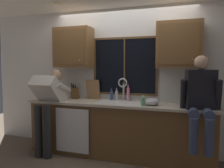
{
  "coord_description": "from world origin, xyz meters",
  "views": [
    {
      "loc": [
        1.06,
        -3.82,
        1.54
      ],
      "look_at": [
        -0.1,
        -0.3,
        1.23
      ],
      "focal_mm": 35.53,
      "sensor_mm": 36.0,
      "label": 1
    }
  ],
  "objects_px": {
    "person_sitting_on_counter": "(201,97)",
    "cutting_board": "(93,89)",
    "knife_block": "(75,93)",
    "person_standing": "(48,101)",
    "bottle_amber_small": "(111,95)",
    "mixing_bowl": "(152,102)",
    "soap_dispenser": "(143,101)",
    "bottle_green_glass": "(117,95)",
    "bottle_tall_clear": "(128,94)"
  },
  "relations": [
    {
      "from": "mixing_bowl",
      "to": "soap_dispenser",
      "type": "distance_m",
      "value": 0.14
    },
    {
      "from": "person_standing",
      "to": "mixing_bowl",
      "type": "xyz_separation_m",
      "value": [
        1.75,
        0.19,
        0.04
      ]
    },
    {
      "from": "mixing_bowl",
      "to": "soap_dispenser",
      "type": "bearing_deg",
      "value": -152.65
    },
    {
      "from": "bottle_tall_clear",
      "to": "bottle_amber_small",
      "type": "distance_m",
      "value": 0.31
    },
    {
      "from": "soap_dispenser",
      "to": "bottle_amber_small",
      "type": "height_order",
      "value": "bottle_amber_small"
    },
    {
      "from": "mixing_bowl",
      "to": "bottle_tall_clear",
      "type": "height_order",
      "value": "bottle_tall_clear"
    },
    {
      "from": "knife_block",
      "to": "soap_dispenser",
      "type": "distance_m",
      "value": 1.35
    },
    {
      "from": "cutting_board",
      "to": "soap_dispenser",
      "type": "height_order",
      "value": "cutting_board"
    },
    {
      "from": "mixing_bowl",
      "to": "bottle_green_glass",
      "type": "distance_m",
      "value": 0.71
    },
    {
      "from": "bottle_green_glass",
      "to": "bottle_tall_clear",
      "type": "xyz_separation_m",
      "value": [
        0.19,
        0.06,
        0.03
      ]
    },
    {
      "from": "cutting_board",
      "to": "bottle_green_glass",
      "type": "relative_size",
      "value": 1.61
    },
    {
      "from": "person_standing",
      "to": "knife_block",
      "type": "relative_size",
      "value": 4.6
    },
    {
      "from": "mixing_bowl",
      "to": "soap_dispenser",
      "type": "height_order",
      "value": "soap_dispenser"
    },
    {
      "from": "bottle_green_glass",
      "to": "bottle_tall_clear",
      "type": "bearing_deg",
      "value": 16.5
    },
    {
      "from": "soap_dispenser",
      "to": "bottle_amber_small",
      "type": "xyz_separation_m",
      "value": [
        -0.64,
        0.37,
        0.03
      ]
    },
    {
      "from": "person_standing",
      "to": "person_sitting_on_counter",
      "type": "distance_m",
      "value": 2.45
    },
    {
      "from": "person_standing",
      "to": "bottle_amber_small",
      "type": "relative_size",
      "value": 6.82
    },
    {
      "from": "person_sitting_on_counter",
      "to": "bottle_tall_clear",
      "type": "bearing_deg",
      "value": 156.24
    },
    {
      "from": "bottle_amber_small",
      "to": "soap_dispenser",
      "type": "bearing_deg",
      "value": -30.05
    },
    {
      "from": "bottle_tall_clear",
      "to": "mixing_bowl",
      "type": "bearing_deg",
      "value": -35.11
    },
    {
      "from": "cutting_board",
      "to": "mixing_bowl",
      "type": "distance_m",
      "value": 1.16
    },
    {
      "from": "soap_dispenser",
      "to": "person_sitting_on_counter",
      "type": "bearing_deg",
      "value": -8.34
    },
    {
      "from": "bottle_amber_small",
      "to": "cutting_board",
      "type": "bearing_deg",
      "value": -178.95
    },
    {
      "from": "knife_block",
      "to": "soap_dispenser",
      "type": "xyz_separation_m",
      "value": [
        1.32,
        -0.28,
        -0.05
      ]
    },
    {
      "from": "cutting_board",
      "to": "knife_block",
      "type": "bearing_deg",
      "value": -165.38
    },
    {
      "from": "soap_dispenser",
      "to": "knife_block",
      "type": "bearing_deg",
      "value": 168.18
    },
    {
      "from": "soap_dispenser",
      "to": "bottle_tall_clear",
      "type": "bearing_deg",
      "value": 130.62
    },
    {
      "from": "mixing_bowl",
      "to": "bottle_amber_small",
      "type": "relative_size",
      "value": 1.1
    },
    {
      "from": "person_sitting_on_counter",
      "to": "bottle_amber_small",
      "type": "height_order",
      "value": "person_sitting_on_counter"
    },
    {
      "from": "person_sitting_on_counter",
      "to": "bottle_amber_small",
      "type": "relative_size",
      "value": 5.81
    },
    {
      "from": "person_standing",
      "to": "soap_dispenser",
      "type": "relative_size",
      "value": 8.93
    },
    {
      "from": "person_sitting_on_counter",
      "to": "cutting_board",
      "type": "relative_size",
      "value": 3.46
    },
    {
      "from": "bottle_green_glass",
      "to": "bottle_amber_small",
      "type": "bearing_deg",
      "value": 160.89
    },
    {
      "from": "cutting_board",
      "to": "bottle_amber_small",
      "type": "distance_m",
      "value": 0.37
    },
    {
      "from": "person_standing",
      "to": "bottle_tall_clear",
      "type": "height_order",
      "value": "person_standing"
    },
    {
      "from": "person_sitting_on_counter",
      "to": "bottle_green_glass",
      "type": "height_order",
      "value": "person_sitting_on_counter"
    },
    {
      "from": "cutting_board",
      "to": "mixing_bowl",
      "type": "xyz_separation_m",
      "value": [
        1.12,
        -0.3,
        -0.12
      ]
    },
    {
      "from": "knife_block",
      "to": "person_sitting_on_counter",
      "type": "bearing_deg",
      "value": -10.49
    },
    {
      "from": "soap_dispenser",
      "to": "bottle_green_glass",
      "type": "height_order",
      "value": "bottle_green_glass"
    },
    {
      "from": "person_sitting_on_counter",
      "to": "bottle_tall_clear",
      "type": "distance_m",
      "value": 1.26
    },
    {
      "from": "person_sitting_on_counter",
      "to": "cutting_board",
      "type": "bearing_deg",
      "value": 165.1
    },
    {
      "from": "person_sitting_on_counter",
      "to": "bottle_tall_clear",
      "type": "xyz_separation_m",
      "value": [
        -1.16,
        0.51,
        -0.06
      ]
    },
    {
      "from": "person_sitting_on_counter",
      "to": "soap_dispenser",
      "type": "bearing_deg",
      "value": 171.66
    },
    {
      "from": "person_standing",
      "to": "soap_dispenser",
      "type": "bearing_deg",
      "value": 4.52
    },
    {
      "from": "person_sitting_on_counter",
      "to": "mixing_bowl",
      "type": "distance_m",
      "value": 0.73
    },
    {
      "from": "cutting_board",
      "to": "soap_dispenser",
      "type": "xyz_separation_m",
      "value": [
        0.99,
        -0.36,
        -0.11
      ]
    },
    {
      "from": "cutting_board",
      "to": "bottle_tall_clear",
      "type": "height_order",
      "value": "cutting_board"
    },
    {
      "from": "knife_block",
      "to": "bottle_tall_clear",
      "type": "distance_m",
      "value": 0.99
    },
    {
      "from": "person_sitting_on_counter",
      "to": "bottle_amber_small",
      "type": "xyz_separation_m",
      "value": [
        -1.46,
        0.49,
        -0.09
      ]
    },
    {
      "from": "bottle_amber_small",
      "to": "bottle_green_glass",
      "type": "bearing_deg",
      "value": -19.11
    }
  ]
}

